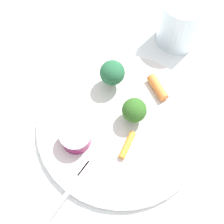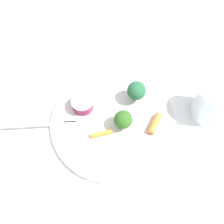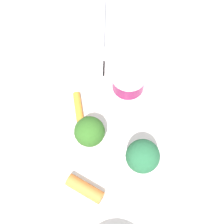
% 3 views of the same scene
% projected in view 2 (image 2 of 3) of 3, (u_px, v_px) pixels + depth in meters
% --- Properties ---
extents(ground_plane, '(2.40, 2.40, 0.00)m').
position_uv_depth(ground_plane, '(113.00, 124.00, 0.64)').
color(ground_plane, white).
extents(plate, '(0.28, 0.28, 0.01)m').
position_uv_depth(plate, '(113.00, 123.00, 0.64)').
color(plate, silver).
rests_on(plate, ground_plane).
extents(sauce_cup, '(0.05, 0.05, 0.03)m').
position_uv_depth(sauce_cup, '(83.00, 104.00, 0.64)').
color(sauce_cup, maroon).
rests_on(sauce_cup, plate).
extents(broccoli_floret_0, '(0.04, 0.04, 0.05)m').
position_uv_depth(broccoli_floret_0, '(123.00, 120.00, 0.60)').
color(broccoli_floret_0, '#84B774').
rests_on(broccoli_floret_0, plate).
extents(broccoli_floret_1, '(0.04, 0.04, 0.06)m').
position_uv_depth(broccoli_floret_1, '(136.00, 91.00, 0.63)').
color(broccoli_floret_1, '#84BA5B').
rests_on(broccoli_floret_1, plate).
extents(carrot_stick_0, '(0.05, 0.04, 0.02)m').
position_uv_depth(carrot_stick_0, '(155.00, 124.00, 0.62)').
color(carrot_stick_0, orange).
rests_on(carrot_stick_0, plate).
extents(carrot_stick_1, '(0.02, 0.05, 0.01)m').
position_uv_depth(carrot_stick_1, '(102.00, 134.00, 0.61)').
color(carrot_stick_1, orange).
rests_on(carrot_stick_1, plate).
extents(fork, '(0.02, 0.18, 0.00)m').
position_uv_depth(fork, '(37.00, 125.00, 0.62)').
color(fork, '#B2ABB6').
rests_on(fork, plate).
extents(drinking_glass, '(0.08, 0.08, 0.09)m').
position_uv_depth(drinking_glass, '(212.00, 102.00, 0.61)').
color(drinking_glass, silver).
rests_on(drinking_glass, ground_plane).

